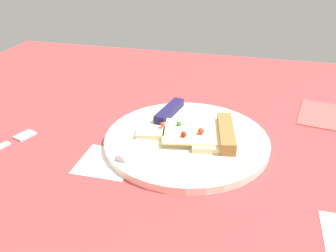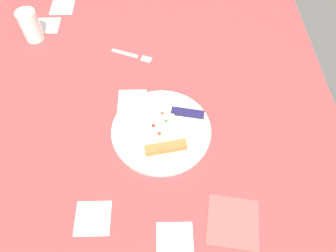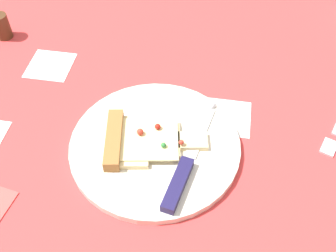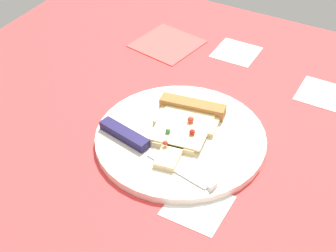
{
  "view_description": "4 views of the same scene",
  "coord_description": "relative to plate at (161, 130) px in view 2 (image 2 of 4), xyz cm",
  "views": [
    {
      "loc": [
        -49.26,
        -19.5,
        33.54
      ],
      "look_at": [
        3.15,
        -6.29,
        4.16
      ],
      "focal_mm": 37.68,
      "sensor_mm": 36.0,
      "label": 1
    },
    {
      "loc": [
        5.91,
        -59.71,
        80.21
      ],
      "look_at": [
        6.98,
        -9.65,
        3.53
      ],
      "focal_mm": 33.72,
      "sensor_mm": 36.0,
      "label": 2
    },
    {
      "loc": [
        47.17,
        0.04,
        56.94
      ],
      "look_at": [
        2.48,
        -7.38,
        3.4
      ],
      "focal_mm": 43.42,
      "sensor_mm": 36.0,
      "label": 3
    },
    {
      "loc": [
        -25.59,
        50.33,
        59.67
      ],
      "look_at": [
        7.16,
        -8.74,
        3.03
      ],
      "focal_mm": 54.88,
      "sensor_mm": 36.0,
      "label": 4
    }
  ],
  "objects": [
    {
      "name": "fork",
      "position": [
        -9.37,
        31.91,
        -0.28
      ],
      "size": [
        14.93,
        7.17,
        0.8
      ],
      "rotation": [
        0.0,
        0.0,
        4.35
      ],
      "color": "silver",
      "rests_on": "ground_plane"
    },
    {
      "name": "napkin",
      "position": [
        17.9,
        -27.45,
        -0.48
      ],
      "size": [
        15.0,
        15.0,
        0.4
      ],
      "primitive_type": "cube",
      "rotation": [
        0.0,
        0.0,
        -0.17
      ],
      "color": "#E54C47",
      "rests_on": "ground_plane"
    },
    {
      "name": "knife",
      "position": [
        3.66,
        6.09,
        1.28
      ],
      "size": [
        23.96,
        6.65,
        2.45
      ],
      "rotation": [
        0.0,
        0.0,
        1.38
      ],
      "color": "silver",
      "rests_on": "plate"
    },
    {
      "name": "ground_plane",
      "position": [
        -5.01,
        9.32,
        -2.18
      ],
      "size": [
        120.71,
        120.71,
        3.0
      ],
      "color": "#D13838",
      "rests_on": "ground"
    },
    {
      "name": "drinking_glass",
      "position": [
        -46.36,
        42.29,
        4.92
      ],
      "size": [
        6.87,
        6.87,
        11.19
      ],
      "primitive_type": "cylinder",
      "color": "silver",
      "rests_on": "ground_plane"
    },
    {
      "name": "plate",
      "position": [
        0.0,
        0.0,
        0.0
      ],
      "size": [
        29.69,
        29.69,
        1.36
      ],
      "primitive_type": "cylinder",
      "color": "silver",
      "rests_on": "ground_plane"
    },
    {
      "name": "pizza_slice",
      "position": [
        0.44,
        -2.58,
        1.46
      ],
      "size": [
        12.58,
        18.48,
        2.46
      ],
      "rotation": [
        0.0,
        0.0,
        0.17
      ],
      "color": "beige",
      "rests_on": "plate"
    }
  ]
}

